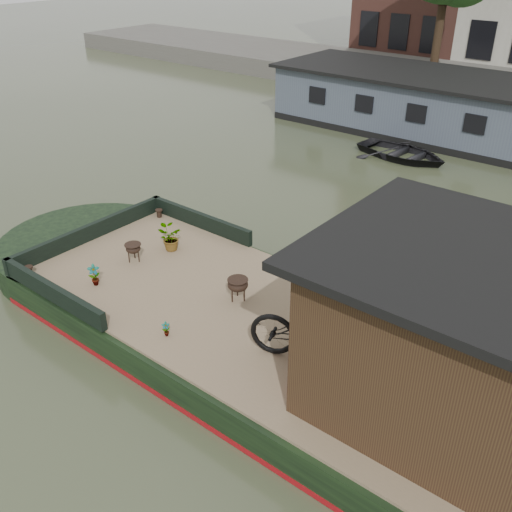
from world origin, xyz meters
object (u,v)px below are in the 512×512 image
Objects in this scene: brazier_front at (238,289)px; cabin at (465,337)px; potted_plant_a at (94,275)px; dinghy at (403,149)px; bicycle at (319,332)px; brazier_rear at (134,252)px.

cabin is at bearing -2.90° from brazier_front.
potted_plant_a reaches higher than dinghy.
brazier_rear is at bearing 66.00° from bicycle.
potted_plant_a is at bearing 79.42° from bicycle.
brazier_front is at bearing 177.10° from cabin.
bicycle reaches higher than brazier_rear.
cabin is at bearing -100.12° from bicycle.
potted_plant_a is 0.14× the size of dinghy.
potted_plant_a is (-6.50, -1.11, -1.01)m from cabin.
brazier_front is 10.75m from dinghy.
cabin is 4.20m from brazier_front.
bicycle reaches higher than brazier_front.
dinghy is (-3.99, 11.12, -0.90)m from bicycle.
dinghy is at bearing 119.03° from cabin.
bicycle reaches higher than dinghy.
cabin is 12.41m from dinghy.
cabin reaches higher than potted_plant_a.
bicycle is 4.68m from brazier_rear.
cabin is 9.32× the size of brazier_front.
bicycle is 2.19m from brazier_front.
bicycle is (-1.99, -0.35, -0.66)m from cabin.
dinghy is at bearing 87.49° from potted_plant_a.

